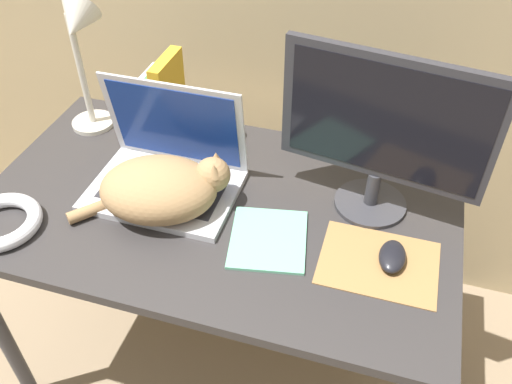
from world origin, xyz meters
TOP-DOWN VIEW (x-y plane):
  - desk at (0.00, 0.37)m, footprint 1.26×0.74m
  - laptop at (-0.15, 0.40)m, footprint 0.39×0.28m
  - cat at (-0.12, 0.31)m, footprint 0.39×0.29m
  - external_monitor at (0.39, 0.48)m, footprint 0.51×0.19m
  - mousepad at (0.44, 0.28)m, footprint 0.28×0.21m
  - computer_mouse at (0.47, 0.29)m, footprint 0.06×0.10m
  - book_row at (-0.26, 0.62)m, footprint 0.10×0.16m
  - desk_lamp at (-0.46, 0.57)m, footprint 0.17×0.17m
  - cable_coil at (-0.49, 0.13)m, footprint 0.20×0.20m
  - notepad at (0.17, 0.28)m, footprint 0.22×0.24m
  - webcam at (-0.06, 0.67)m, footprint 0.05×0.05m

SIDE VIEW (x-z plane):
  - desk at x=0.00m, z-range 0.29..1.04m
  - mousepad at x=0.44m, z-range 0.75..0.75m
  - notepad at x=0.17m, z-range 0.75..0.76m
  - cable_coil at x=-0.49m, z-range 0.75..0.79m
  - computer_mouse at x=0.47m, z-range 0.75..0.79m
  - webcam at x=-0.06m, z-range 0.76..0.84m
  - laptop at x=-0.15m, z-range 0.66..0.95m
  - cat at x=-0.12m, z-range 0.75..0.90m
  - book_row at x=-0.26m, z-range 0.74..1.00m
  - external_monitor at x=0.39m, z-range 0.77..1.20m
  - desk_lamp at x=-0.46m, z-range 0.82..1.25m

